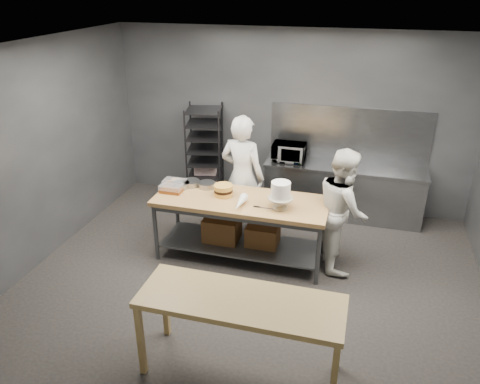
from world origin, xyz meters
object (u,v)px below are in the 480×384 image
object	(u,v)px
microwave	(289,152)
frosted_cake_stand	(281,192)
near_counter	(241,306)
chef_right	(342,209)
chef_behind	(242,177)
layer_cake	(223,190)
work_table	(240,220)
speed_rack	(205,156)

from	to	relation	value
microwave	frosted_cake_stand	world-z (taller)	frosted_cake_stand
near_counter	chef_right	bearing A→B (deg)	70.89
chef_behind	chef_right	bearing A→B (deg)	173.24
microwave	layer_cake	xyz separation A→B (m)	(-0.63, -1.65, -0.05)
work_table	near_counter	xyz separation A→B (m)	(0.59, -2.12, 0.24)
microwave	frosted_cake_stand	xyz separation A→B (m)	(0.21, -1.82, 0.10)
chef_behind	frosted_cake_stand	xyz separation A→B (m)	(0.74, -0.80, 0.20)
speed_rack	near_counter	bearing A→B (deg)	-65.69
chef_right	layer_cake	distance (m)	1.65
near_counter	speed_rack	size ratio (longest dim) A/B	1.14
speed_rack	layer_cake	bearing A→B (deg)	-62.13
near_counter	chef_behind	bearing A→B (deg)	105.03
speed_rack	layer_cake	world-z (taller)	speed_rack
near_counter	speed_rack	world-z (taller)	speed_rack
near_counter	chef_behind	xyz separation A→B (m)	(-0.74, 2.77, 0.14)
speed_rack	chef_right	world-z (taller)	speed_rack
near_counter	work_table	bearing A→B (deg)	105.69
chef_behind	chef_right	xyz separation A→B (m)	(1.54, -0.49, -0.10)
near_counter	frosted_cake_stand	bearing A→B (deg)	90.14
work_table	speed_rack	xyz separation A→B (m)	(-1.08, 1.59, 0.28)
chef_right	layer_cake	xyz separation A→B (m)	(-1.64, -0.14, 0.14)
near_counter	layer_cake	size ratio (longest dim) A/B	7.59
speed_rack	frosted_cake_stand	xyz separation A→B (m)	(1.67, -1.74, 0.30)
frosted_cake_stand	layer_cake	bearing A→B (deg)	168.40
speed_rack	layer_cake	size ratio (longest dim) A/B	6.64
work_table	chef_behind	distance (m)	0.77
work_table	near_counter	world-z (taller)	work_table
near_counter	frosted_cake_stand	world-z (taller)	frosted_cake_stand
frosted_cake_stand	layer_cake	xyz separation A→B (m)	(-0.84, 0.17, -0.15)
work_table	frosted_cake_stand	size ratio (longest dim) A/B	6.44
near_counter	frosted_cake_stand	distance (m)	2.00
chef_right	layer_cake	world-z (taller)	chef_right
chef_right	microwave	bearing A→B (deg)	19.10
frosted_cake_stand	near_counter	bearing A→B (deg)	-89.86
work_table	frosted_cake_stand	bearing A→B (deg)	-14.14
work_table	frosted_cake_stand	xyz separation A→B (m)	(0.59, -0.15, 0.58)
chef_behind	speed_rack	bearing A→B (deg)	-34.34
work_table	chef_behind	world-z (taller)	chef_behind
microwave	chef_right	bearing A→B (deg)	-56.12
near_counter	microwave	distance (m)	3.80
microwave	speed_rack	bearing A→B (deg)	-176.86
layer_cake	frosted_cake_stand	bearing A→B (deg)	-11.60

